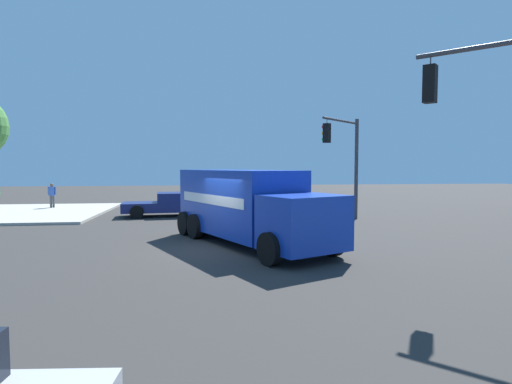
# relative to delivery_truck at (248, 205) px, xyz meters

# --- Properties ---
(ground_plane) EXTENTS (100.00, 100.00, 0.00)m
(ground_plane) POSITION_rel_delivery_truck_xyz_m (0.77, -0.86, -1.46)
(ground_plane) COLOR #33302D
(sidewalk_corner_near) EXTENTS (10.74, 10.74, 0.14)m
(sidewalk_corner_near) POSITION_rel_delivery_truck_xyz_m (-11.55, -13.18, -1.39)
(sidewalk_corner_near) COLOR #B2ADA0
(sidewalk_corner_near) RESTS_ON ground
(delivery_truck) EXTENTS (8.33, 5.70, 2.79)m
(delivery_truck) POSITION_rel_delivery_truck_xyz_m (0.00, 0.00, 0.00)
(delivery_truck) COLOR #1438AD
(delivery_truck) RESTS_ON ground
(traffic_light_secondary) EXTENTS (2.63, 2.79, 5.54)m
(traffic_light_secondary) POSITION_rel_delivery_truck_xyz_m (-5.87, 5.93, 2.17)
(traffic_light_secondary) COLOR #38383D
(traffic_light_secondary) RESTS_ON ground
(pickup_navy) EXTENTS (2.66, 5.37, 1.38)m
(pickup_navy) POSITION_rel_delivery_truck_xyz_m (-9.36, -3.69, -0.73)
(pickup_navy) COLOR navy
(pickup_navy) RESTS_ON ground
(pedestrian_crossing) EXTENTS (0.22, 0.53, 1.64)m
(pedestrian_crossing) POSITION_rel_delivery_truck_xyz_m (-14.09, -11.88, -0.39)
(pedestrian_crossing) COLOR #4C4C51
(pedestrian_crossing) RESTS_ON sidewalk_corner_near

